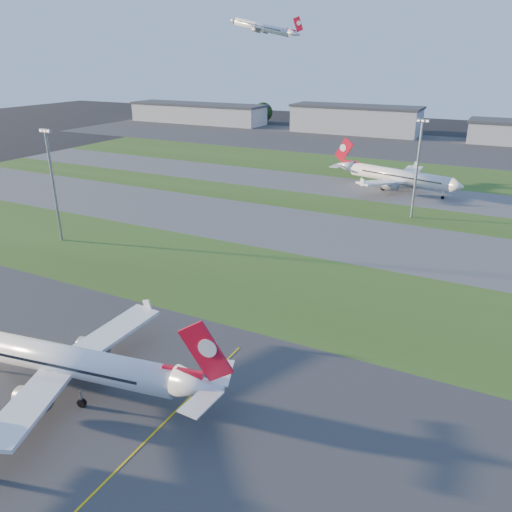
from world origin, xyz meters
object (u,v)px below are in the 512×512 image
Objects in this scene: light_mast_centre at (418,163)px; airliner_parked at (70,362)px; airliner_taxiing at (398,176)px; light_mast_west at (53,179)px.

airliner_parked is at bearing -104.25° from light_mast_centre.
airliner_parked is at bearing 99.42° from airliner_taxiing.
light_mast_west is at bearing 129.28° from airliner_parked.
airliner_taxiing is at bearing 54.20° from light_mast_west.
airliner_taxiing is 30.87m from light_mast_centre.
light_mast_west reaches higher than airliner_taxiing.
airliner_parked is 1.47× the size of light_mast_centre.
light_mast_west is (-60.18, -83.44, 10.16)m from airliner_taxiing.
light_mast_centre is (70.00, 56.00, 0.00)m from light_mast_west.
light_mast_centre reaches higher than airliner_taxiing.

